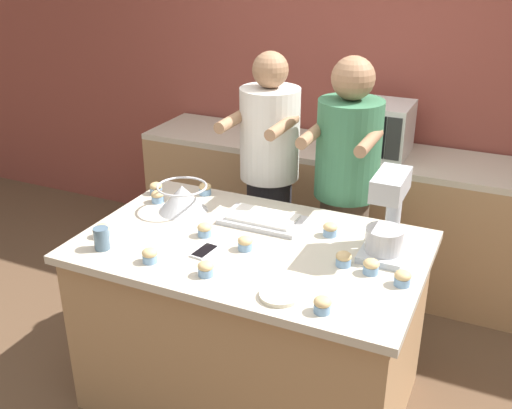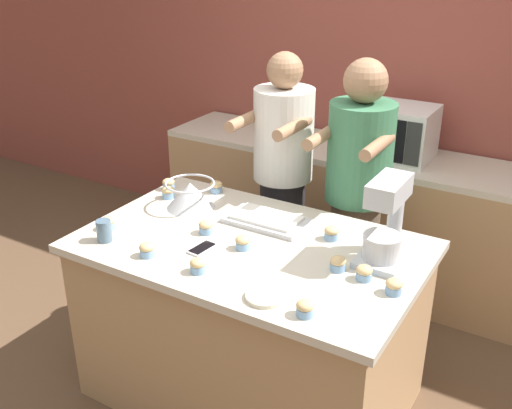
{
  "view_description": "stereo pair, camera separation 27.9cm",
  "coord_description": "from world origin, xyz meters",
  "px_view_note": "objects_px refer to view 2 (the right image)",
  "views": [
    {
      "loc": [
        1.06,
        -2.26,
        2.24
      ],
      "look_at": [
        0.0,
        0.05,
        1.08
      ],
      "focal_mm": 42.0,
      "sensor_mm": 36.0,
      "label": 1
    },
    {
      "loc": [
        1.31,
        -2.13,
        2.24
      ],
      "look_at": [
        0.0,
        0.05,
        1.08
      ],
      "focal_mm": 42.0,
      "sensor_mm": 36.0,
      "label": 2
    }
  ],
  "objects_px": {
    "microwave_oven": "(397,132)",
    "cupcake_1": "(206,227)",
    "cupcake_2": "(198,265)",
    "cupcake_4": "(216,187)",
    "small_plate": "(265,296)",
    "cupcake_11": "(169,184)",
    "cupcake_0": "(147,250)",
    "cupcake_6": "(108,223)",
    "cupcake_10": "(338,263)",
    "cupcake_7": "(364,273)",
    "cupcake_12": "(305,308)",
    "mixing_bowl": "(190,194)",
    "cell_phone": "(202,248)",
    "baking_tray": "(266,220)",
    "stand_mixer": "(386,225)",
    "cupcake_8": "(243,243)",
    "cupcake_3": "(394,286)",
    "cupcake_5": "(168,192)",
    "person_left": "(282,188)",
    "cupcake_9": "(331,233)",
    "person_right": "(356,203)",
    "drinking_glass": "(104,231)"
  },
  "relations": [
    {
      "from": "person_right",
      "to": "cupcake_2",
      "type": "relative_size",
      "value": 23.78
    },
    {
      "from": "cupcake_5",
      "to": "cupcake_1",
      "type": "bearing_deg",
      "value": -29.69
    },
    {
      "from": "mixing_bowl",
      "to": "cupcake_8",
      "type": "distance_m",
      "value": 0.55
    },
    {
      "from": "person_left",
      "to": "microwave_oven",
      "type": "height_order",
      "value": "person_left"
    },
    {
      "from": "baking_tray",
      "to": "cupcake_10",
      "type": "bearing_deg",
      "value": -26.16
    },
    {
      "from": "cupcake_8",
      "to": "cupcake_7",
      "type": "bearing_deg",
      "value": 3.32
    },
    {
      "from": "cupcake_1",
      "to": "cupcake_7",
      "type": "xyz_separation_m",
      "value": [
        0.82,
        -0.01,
        0.0
      ]
    },
    {
      "from": "microwave_oven",
      "to": "cell_phone",
      "type": "relative_size",
      "value": 3.01
    },
    {
      "from": "cell_phone",
      "to": "cupcake_1",
      "type": "relative_size",
      "value": 2.13
    },
    {
      "from": "small_plate",
      "to": "cupcake_11",
      "type": "xyz_separation_m",
      "value": [
        -1.04,
        0.69,
        0.03
      ]
    },
    {
      "from": "person_left",
      "to": "cell_phone",
      "type": "height_order",
      "value": "person_left"
    },
    {
      "from": "cupcake_11",
      "to": "cupcake_10",
      "type": "bearing_deg",
      "value": -15.57
    },
    {
      "from": "microwave_oven",
      "to": "cupcake_5",
      "type": "bearing_deg",
      "value": -125.83
    },
    {
      "from": "cupcake_4",
      "to": "cupcake_7",
      "type": "relative_size",
      "value": 1.0
    },
    {
      "from": "drinking_glass",
      "to": "cupcake_1",
      "type": "distance_m",
      "value": 0.48
    },
    {
      "from": "person_left",
      "to": "cupcake_0",
      "type": "bearing_deg",
      "value": -95.52
    },
    {
      "from": "drinking_glass",
      "to": "cupcake_3",
      "type": "xyz_separation_m",
      "value": [
        1.33,
        0.26,
        -0.02
      ]
    },
    {
      "from": "baking_tray",
      "to": "cupcake_11",
      "type": "relative_size",
      "value": 5.86
    },
    {
      "from": "small_plate",
      "to": "cupcake_0",
      "type": "height_order",
      "value": "cupcake_0"
    },
    {
      "from": "person_left",
      "to": "cupcake_8",
      "type": "height_order",
      "value": "person_left"
    },
    {
      "from": "cupcake_2",
      "to": "baking_tray",
      "type": "bearing_deg",
      "value": 88.91
    },
    {
      "from": "cupcake_11",
      "to": "cupcake_12",
      "type": "relative_size",
      "value": 1.0
    },
    {
      "from": "baking_tray",
      "to": "cupcake_6",
      "type": "relative_size",
      "value": 5.86
    },
    {
      "from": "baking_tray",
      "to": "cupcake_8",
      "type": "bearing_deg",
      "value": -81.05
    },
    {
      "from": "baking_tray",
      "to": "cell_phone",
      "type": "height_order",
      "value": "baking_tray"
    },
    {
      "from": "person_left",
      "to": "drinking_glass",
      "type": "distance_m",
      "value": 1.14
    },
    {
      "from": "mixing_bowl",
      "to": "cupcake_9",
      "type": "distance_m",
      "value": 0.8
    },
    {
      "from": "microwave_oven",
      "to": "cupcake_10",
      "type": "bearing_deg",
      "value": -80.35
    },
    {
      "from": "cupcake_7",
      "to": "cupcake_12",
      "type": "distance_m",
      "value": 0.38
    },
    {
      "from": "cupcake_8",
      "to": "cupcake_3",
      "type": "bearing_deg",
      "value": -0.48
    },
    {
      "from": "cupcake_9",
      "to": "cupcake_3",
      "type": "bearing_deg",
      "value": -36.32
    },
    {
      "from": "person_left",
      "to": "cupcake_9",
      "type": "relative_size",
      "value": 23.63
    },
    {
      "from": "cupcake_11",
      "to": "microwave_oven",
      "type": "bearing_deg",
      "value": 49.67
    },
    {
      "from": "cupcake_0",
      "to": "cupcake_8",
      "type": "xyz_separation_m",
      "value": [
        0.34,
        0.28,
        0.0
      ]
    },
    {
      "from": "drinking_glass",
      "to": "cupcake_7",
      "type": "bearing_deg",
      "value": 14.3
    },
    {
      "from": "baking_tray",
      "to": "cupcake_5",
      "type": "xyz_separation_m",
      "value": [
        -0.62,
        -0.01,
        0.02
      ]
    },
    {
      "from": "stand_mixer",
      "to": "cupcake_12",
      "type": "bearing_deg",
      "value": -100.78
    },
    {
      "from": "cupcake_10",
      "to": "cupcake_11",
      "type": "xyz_separation_m",
      "value": [
        -1.19,
        0.33,
        0.0
      ]
    },
    {
      "from": "microwave_oven",
      "to": "cupcake_6",
      "type": "bearing_deg",
      "value": -118.05
    },
    {
      "from": "cupcake_0",
      "to": "cupcake_6",
      "type": "bearing_deg",
      "value": 162.06
    },
    {
      "from": "cupcake_2",
      "to": "cupcake_4",
      "type": "bearing_deg",
      "value": 119.29
    },
    {
      "from": "mixing_bowl",
      "to": "cell_phone",
      "type": "distance_m",
      "value": 0.48
    },
    {
      "from": "cupcake_6",
      "to": "cupcake_8",
      "type": "height_order",
      "value": "same"
    },
    {
      "from": "stand_mixer",
      "to": "mixing_bowl",
      "type": "bearing_deg",
      "value": 179.25
    },
    {
      "from": "microwave_oven",
      "to": "cupcake_11",
      "type": "bearing_deg",
      "value": -130.33
    },
    {
      "from": "baking_tray",
      "to": "cupcake_1",
      "type": "bearing_deg",
      "value": -127.97
    },
    {
      "from": "microwave_oven",
      "to": "person_right",
      "type": "bearing_deg",
      "value": -87.85
    },
    {
      "from": "cupcake_3",
      "to": "cupcake_10",
      "type": "distance_m",
      "value": 0.28
    },
    {
      "from": "cell_phone",
      "to": "small_plate",
      "type": "relative_size",
      "value": 0.91
    },
    {
      "from": "microwave_oven",
      "to": "cupcake_1",
      "type": "height_order",
      "value": "microwave_oven"
    }
  ]
}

